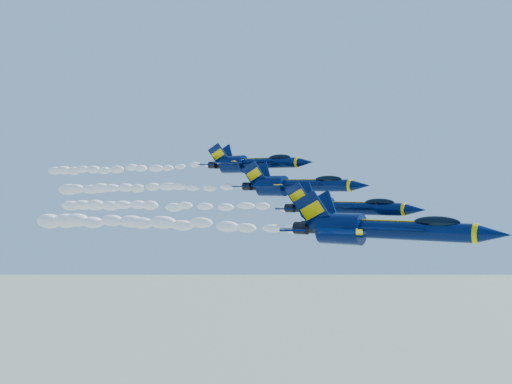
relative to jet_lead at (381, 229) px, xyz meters
The scene contains 8 objects.
jet_lead is the anchor object (origin of this frame).
smoke_trail_jet_lead 28.29m from the jet_lead, behind, with size 39.79×2.03×1.83m, color white.
jet_second 10.21m from the jet_lead, 132.76° to the left, with size 15.82×12.98×5.88m.
smoke_trail_jet_second 34.33m from the jet_lead, 167.54° to the left, with size 39.79×1.64×1.47m, color white.
jet_third 25.28m from the jet_lead, 136.05° to the left, with size 18.36×15.06×6.82m.
smoke_trail_jet_third 49.01m from the jet_lead, 159.25° to the left, with size 39.79×1.90×1.71m, color white.
jet_fourth 35.47m from the jet_lead, 141.96° to the left, with size 17.51×14.36×6.51m.
smoke_trail_jet_fourth 59.15m from the jet_lead, 158.65° to the left, with size 39.79×1.81×1.63m, color white.
Camera 1 is at (32.54, -61.36, 154.28)m, focal length 40.00 mm.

